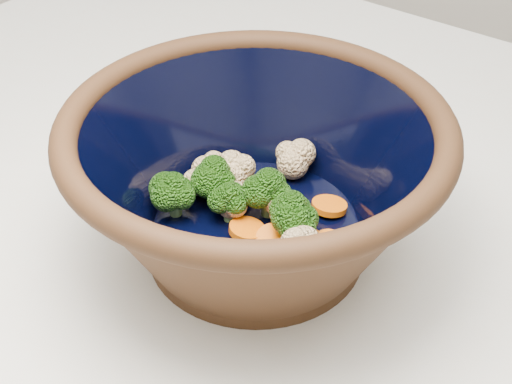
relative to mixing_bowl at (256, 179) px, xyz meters
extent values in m
cylinder|color=black|center=(0.00, 0.00, -0.08)|extent=(0.20, 0.20, 0.01)
torus|color=black|center=(0.00, 0.00, 0.05)|extent=(0.34, 0.34, 0.02)
cylinder|color=black|center=(0.00, 0.00, -0.05)|extent=(0.19, 0.19, 0.00)
cylinder|color=#608442|center=(0.05, 0.00, -0.04)|extent=(0.01, 0.01, 0.02)
ellipsoid|color=#306012|center=(0.05, 0.00, -0.02)|extent=(0.03, 0.03, 0.03)
cylinder|color=#608442|center=(-0.07, -0.04, -0.04)|extent=(0.01, 0.01, 0.02)
ellipsoid|color=#306012|center=(-0.07, -0.04, -0.02)|extent=(0.04, 0.04, 0.03)
cylinder|color=#608442|center=(-0.02, -0.01, -0.04)|extent=(0.01, 0.01, 0.02)
ellipsoid|color=#306012|center=(-0.02, -0.01, -0.02)|extent=(0.03, 0.03, 0.03)
cylinder|color=#608442|center=(-0.05, 0.00, -0.04)|extent=(0.01, 0.01, 0.02)
ellipsoid|color=#306012|center=(-0.05, 0.00, -0.01)|extent=(0.04, 0.04, 0.04)
cylinder|color=#608442|center=(0.04, 0.00, -0.04)|extent=(0.01, 0.01, 0.02)
ellipsoid|color=#306012|center=(0.04, 0.00, -0.02)|extent=(0.04, 0.04, 0.03)
cylinder|color=#608442|center=(0.00, 0.02, -0.04)|extent=(0.01, 0.01, 0.02)
ellipsoid|color=#306012|center=(0.00, 0.02, -0.01)|extent=(0.04, 0.04, 0.04)
sphere|color=#FCE1AD|center=(-0.01, 0.08, -0.03)|extent=(0.03, 0.03, 0.03)
sphere|color=#FCE1AD|center=(-0.05, 0.01, -0.04)|extent=(0.03, 0.03, 0.03)
sphere|color=#FCE1AD|center=(0.06, -0.01, -0.03)|extent=(0.03, 0.03, 0.03)
sphere|color=#FCE1AD|center=(-0.08, 0.02, -0.04)|extent=(0.03, 0.03, 0.03)
sphere|color=#FCE1AD|center=(-0.02, -0.01, -0.04)|extent=(0.03, 0.03, 0.03)
sphere|color=#FCE1AD|center=(-0.05, 0.03, -0.03)|extent=(0.03, 0.03, 0.03)
sphere|color=#FCE1AD|center=(0.02, 0.01, -0.04)|extent=(0.03, 0.03, 0.03)
sphere|color=#FCE1AD|center=(-0.07, 0.00, -0.04)|extent=(0.03, 0.03, 0.03)
cylinder|color=orange|center=(0.04, 0.06, -0.04)|extent=(0.03, 0.03, 0.01)
cylinder|color=orange|center=(0.00, -0.02, -0.04)|extent=(0.03, 0.03, 0.01)
cylinder|color=orange|center=(-0.03, 0.01, -0.04)|extent=(0.03, 0.03, 0.01)
cylinder|color=orange|center=(0.07, 0.01, -0.04)|extent=(0.03, 0.03, 0.01)
cylinder|color=orange|center=(0.05, 0.00, -0.04)|extent=(0.03, 0.03, 0.01)
cylinder|color=orange|center=(0.05, 0.00, -0.04)|extent=(0.03, 0.03, 0.01)
cylinder|color=orange|center=(0.03, -0.01, -0.04)|extent=(0.03, 0.03, 0.01)
camera|label=1|loc=(0.31, -0.39, 0.38)|focal=50.00mm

